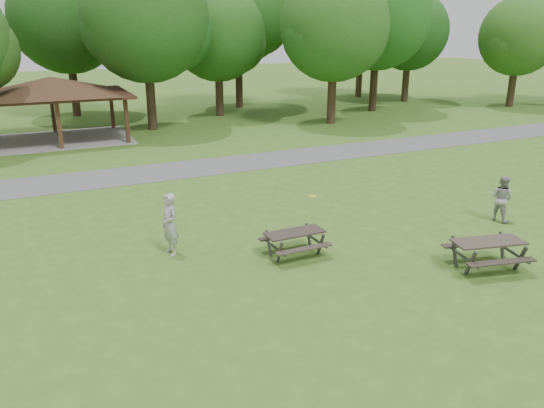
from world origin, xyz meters
The scene contains 17 objects.
ground centered at (0.00, 0.00, 0.00)m, with size 160.00×160.00×0.00m, color #37601B.
asphalt_path centered at (0.00, 14.00, 0.01)m, with size 120.00×3.20×0.02m, color #4F4F52.
pavilion centered at (-4.00, 24.00, 3.06)m, with size 8.60×7.01×3.76m.
tree_row_e centered at (2.10, 25.03, 6.78)m, with size 8.40×8.00×11.02m.
tree_row_f centered at (8.09, 28.53, 5.84)m, with size 7.35×7.00×9.55m.
tree_row_g centered at (14.09, 22.03, 6.33)m, with size 7.77×7.40×10.25m.
tree_row_h centered at (20.10, 25.53, 7.03)m, with size 8.61×8.20×11.37m.
tree_row_i centered at (26.08, 29.03, 5.91)m, with size 7.14×6.80×9.52m.
tree_row_j centered at (32.08, 22.53, 5.56)m, with size 6.72×6.40×8.96m.
tree_deep_b centered at (-1.90, 33.03, 6.89)m, with size 8.40×8.00×11.13m.
tree_deep_c centered at (11.10, 32.03, 7.44)m, with size 8.82×8.40×11.90m.
tree_deep_d centered at (24.10, 33.53, 7.03)m, with size 8.40×8.00×11.27m.
picnic_table_middle centered at (1.20, 2.82, 0.57)m, with size 1.81×1.48×0.78m.
picnic_table_far centered at (5.75, -0.30, 0.64)m, with size 2.32×2.02×0.87m.
frisbee_in_flight centered at (2.27, 3.68, 1.48)m, with size 0.31×0.31×0.02m.
frisbee_thrower centered at (-2.15, 4.49, 0.96)m, with size 0.70×0.46×1.91m, color #A3A3A6.
frisbee_catcher centered at (9.19, 2.42, 0.83)m, with size 0.81×0.63×1.67m, color #9D9EA0.
Camera 1 is at (-5.63, -10.24, 6.61)m, focal length 35.00 mm.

